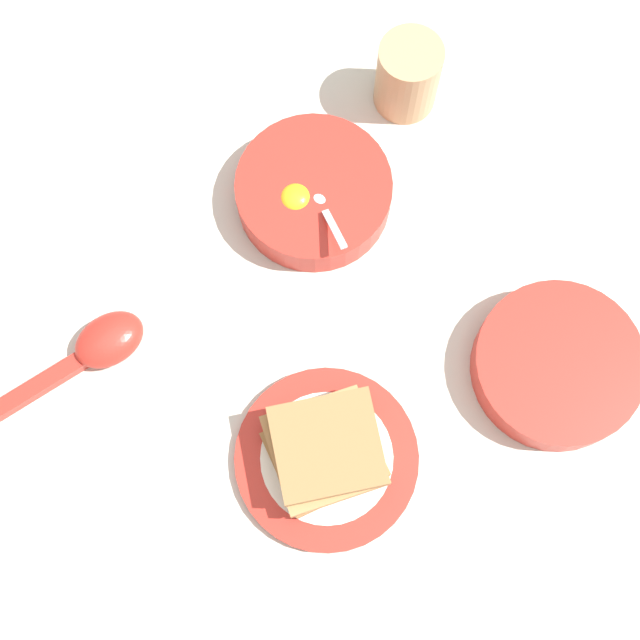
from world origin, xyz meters
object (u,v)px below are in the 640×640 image
object	(u,v)px
toast_plate	(327,458)
toast_sandwich	(325,450)
egg_bowl	(314,192)
congee_bowl	(557,365)
drinking_cup	(408,74)
soup_spoon	(96,348)

from	to	relation	value
toast_plate	toast_sandwich	world-z (taller)	toast_sandwich
egg_bowl	congee_bowl	size ratio (longest dim) A/B	0.98
toast_plate	drinking_cup	size ratio (longest dim) A/B	2.03
egg_bowl	drinking_cup	distance (m)	0.16
toast_sandwich	congee_bowl	size ratio (longest dim) A/B	0.84
toast_sandwich	soup_spoon	xyz separation A→B (m)	(-0.24, -0.03, -0.02)
toast_plate	congee_bowl	size ratio (longest dim) A/B	1.08
toast_plate	soup_spoon	world-z (taller)	soup_spoon
toast_sandwich	soup_spoon	world-z (taller)	toast_sandwich
egg_bowl	soup_spoon	bearing A→B (deg)	-109.71
congee_bowl	toast_plate	bearing A→B (deg)	-125.63
toast_plate	toast_sandwich	distance (m)	0.03
toast_plate	congee_bowl	world-z (taller)	congee_bowl
congee_bowl	drinking_cup	distance (m)	0.33
egg_bowl	drinking_cup	xyz separation A→B (m)	(0.02, 0.15, 0.02)
soup_spoon	drinking_cup	distance (m)	0.42
toast_sandwich	drinking_cup	xyz separation A→B (m)	(-0.14, 0.37, 0.01)
toast_plate	soup_spoon	bearing A→B (deg)	-172.43
soup_spoon	congee_bowl	world-z (taller)	congee_bowl
toast_plate	soup_spoon	size ratio (longest dim) A/B	1.02
congee_bowl	drinking_cup	bearing A→B (deg)	147.42
egg_bowl	toast_sandwich	distance (m)	0.26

